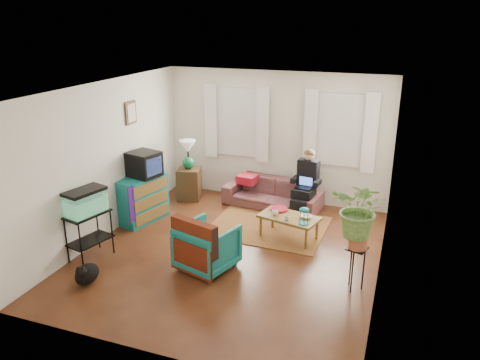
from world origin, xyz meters
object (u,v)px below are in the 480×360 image
at_px(sofa, 272,189).
at_px(armchair, 207,244).
at_px(aquarium_stand, 90,236).
at_px(coffee_table, 289,227).
at_px(plant_stand, 355,269).
at_px(side_table, 189,184).
at_px(dresser, 142,199).

height_order(sofa, armchair, armchair).
relative_size(sofa, aquarium_stand, 2.52).
xyz_separation_m(coffee_table, plant_stand, (1.24, -1.22, 0.11)).
xyz_separation_m(aquarium_stand, coffee_table, (2.72, 1.71, -0.17)).
bearing_deg(plant_stand, coffee_table, 135.47).
xyz_separation_m(side_table, armchair, (1.48, -2.45, 0.06)).
xyz_separation_m(aquarium_stand, armchair, (1.83, 0.34, 0.01)).
bearing_deg(dresser, aquarium_stand, -75.86).
distance_m(side_table, plant_stand, 4.29).
bearing_deg(side_table, armchair, -58.90).
distance_m(side_table, aquarium_stand, 2.81).
bearing_deg(armchair, dresser, -16.32).
bearing_deg(aquarium_stand, dresser, 103.81).
distance_m(armchair, plant_stand, 2.14).
relative_size(sofa, dresser, 2.03).
relative_size(side_table, coffee_table, 0.67).
height_order(aquarium_stand, plant_stand, aquarium_stand).
xyz_separation_m(dresser, plant_stand, (3.96, -1.04, -0.10)).
distance_m(aquarium_stand, coffee_table, 3.22).
bearing_deg(aquarium_stand, coffee_table, 46.24).
relative_size(dresser, armchair, 1.21).
xyz_separation_m(sofa, dresser, (-2.07, -1.41, 0.05)).
height_order(armchair, plant_stand, armchair).
relative_size(sofa, coffee_table, 1.94).
distance_m(coffee_table, plant_stand, 1.75).
xyz_separation_m(aquarium_stand, plant_stand, (3.97, 0.48, -0.06)).
relative_size(dresser, aquarium_stand, 1.24).
bearing_deg(dresser, sofa, 48.83).
relative_size(side_table, armchair, 0.85).
bearing_deg(coffee_table, dresser, -162.25).
xyz_separation_m(side_table, plant_stand, (3.62, -2.31, -0.01)).
distance_m(side_table, coffee_table, 2.61).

